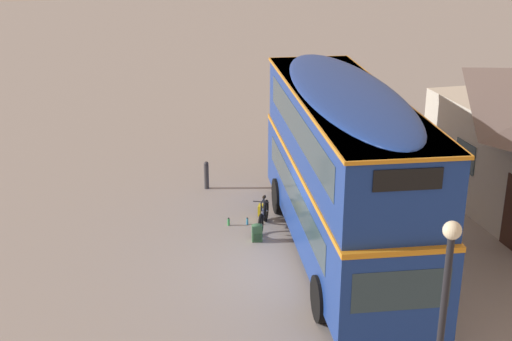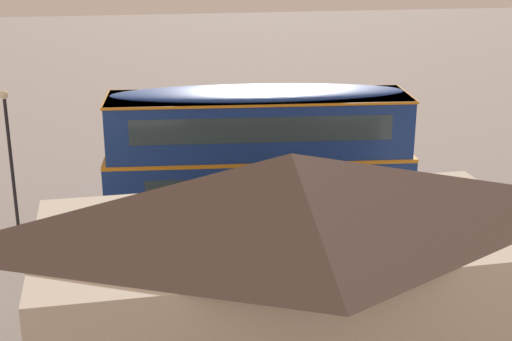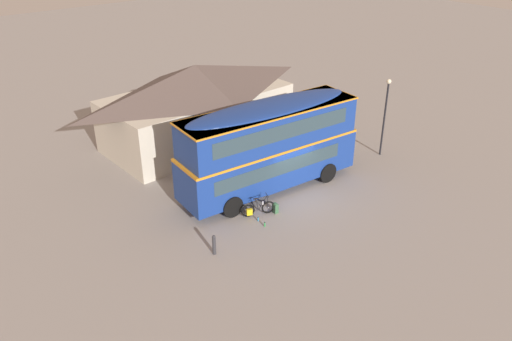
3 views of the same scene
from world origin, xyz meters
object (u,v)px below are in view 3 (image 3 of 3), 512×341
Objects in this scene: kerb_bollard at (214,244)px; double_decker_bus at (269,144)px; backpack_on_ground at (275,208)px; water_bottle_green_metal at (265,224)px; water_bottle_blue_sports at (258,219)px; touring_bicycle at (257,209)px; street_lamp at (385,109)px.

double_decker_bus is at bearing 27.34° from kerb_bollard.
kerb_bollard is (-4.26, -0.86, 0.22)m from backpack_on_ground.
water_bottle_blue_sports is at bearing 83.89° from water_bottle_green_metal.
double_decker_bus is 44.32× the size of water_bottle_blue_sports.
double_decker_bus reaches higher than touring_bicycle.
backpack_on_ground reaches higher than water_bottle_green_metal.
double_decker_bus reaches higher than kerb_bollard.
street_lamp is (10.40, 0.99, 2.81)m from water_bottle_blue_sports.
kerb_bollard is at bearing -160.29° from touring_bicycle.
double_decker_bus reaches higher than water_bottle_blue_sports.
water_bottle_green_metal is 0.25× the size of kerb_bollard.
backpack_on_ground is 2.38× the size of water_bottle_blue_sports.
street_lamp is (10.46, 1.55, 2.80)m from water_bottle_green_metal.
water_bottle_green_metal is at bearing -171.56° from street_lamp.
touring_bicycle reaches higher than water_bottle_green_metal.
backpack_on_ground is (-1.31, -2.02, -2.37)m from double_decker_bus.
street_lamp reaches higher than backpack_on_ground.
double_decker_bus is 10.37× the size of kerb_bollard.
backpack_on_ground is at bearing -22.71° from touring_bicycle.
double_decker_bus is 4.43m from water_bottle_green_metal.
double_decker_bus is 6.20× the size of touring_bicycle.
kerb_bollard is (-3.06, -0.24, 0.38)m from water_bottle_green_metal.
double_decker_bus is at bearing 40.39° from water_bottle_blue_sports.
water_bottle_green_metal is (-1.20, -0.62, -0.16)m from backpack_on_ground.
backpack_on_ground is 1.36m from water_bottle_green_metal.
kerb_bollard is (-5.56, -2.88, -2.14)m from double_decker_bus.
backpack_on_ground is 0.56× the size of kerb_bollard.
street_lamp is (10.12, 0.57, 2.54)m from touring_bicycle.
water_bottle_blue_sports is 10.82m from street_lamp.
backpack_on_ground is at bearing 27.32° from water_bottle_green_metal.
double_decker_bus is 3.37m from backpack_on_ground.
double_decker_bus is 6.62m from kerb_bollard.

